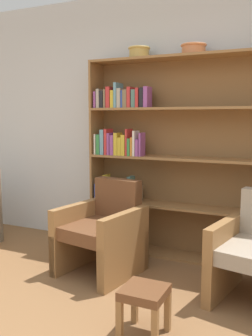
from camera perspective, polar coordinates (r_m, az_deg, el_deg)
name	(u,v)px	position (r m, az deg, el deg)	size (l,w,h in m)	color
wall_back	(176,124)	(4.00, 7.60, 6.73)	(12.00, 0.06, 2.75)	silver
bookshelf	(176,159)	(3.84, 7.68, 1.35)	(2.25, 0.30, 2.04)	olive
bowl_copper	(139,52)	(3.99, 2.02, 17.23)	(0.23, 0.23, 0.11)	tan
bowl_sage	(194,49)	(3.81, 10.27, 17.45)	(0.25, 0.25, 0.10)	#C67547
armchair_leather	(103,231)	(3.54, -3.49, -9.56)	(0.75, 0.78, 0.85)	olive
footstool	(144,298)	(2.60, 2.80, -19.24)	(0.28, 0.28, 0.33)	olive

